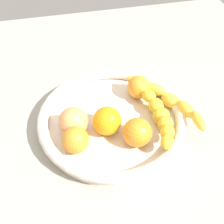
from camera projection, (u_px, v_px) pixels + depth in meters
The scene contains 9 objects.
kitchen_counter at pixel (112, 129), 69.09cm from camera, with size 120.00×120.00×3.00cm, color #A19C91.
fruit_bowl at pixel (112, 119), 66.41cm from camera, with size 35.30×35.30×4.31cm.
banana_draped_left at pixel (169, 99), 67.89cm from camera, with size 13.87×21.85×5.00cm.
banana_draped_right at pixel (158, 114), 64.22cm from camera, with size 6.78×22.22×5.36cm.
orange_front at pixel (107, 121), 62.23cm from camera, with size 6.60×6.60×6.60cm, color orange.
orange_mid_left at pixel (139, 87), 70.73cm from camera, with size 5.97×5.97×5.97cm, color orange.
orange_mid_right at pixel (75, 140), 58.92cm from camera, with size 5.93×5.93×5.93cm, color orange.
orange_rear at pixel (137, 132), 59.97cm from camera, with size 6.51×6.51×6.51cm, color orange.
peach_blush at pixel (73, 122), 62.02cm from camera, with size 6.71×6.71×6.71cm, color #F49E59.
Camera 1 is at (-10.13, -43.56, 54.34)cm, focal length 44.40 mm.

